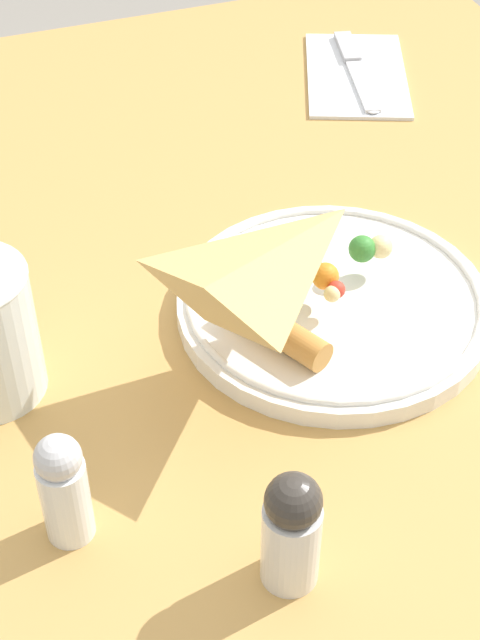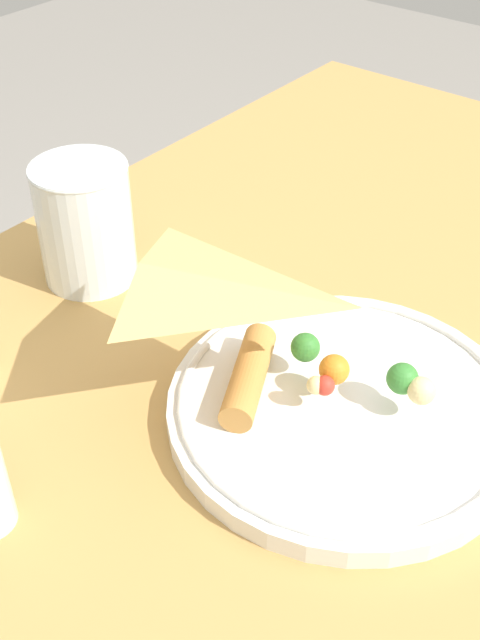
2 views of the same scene
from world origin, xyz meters
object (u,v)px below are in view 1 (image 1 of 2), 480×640
Objects in this scene: napkin_folded at (356,75)px; butter_knife at (355,67)px; pepper_shaker at (292,530)px; dining_table at (279,330)px; salt_shaker at (64,488)px; plate_pizza at (333,300)px.

napkin_folded is 0.01m from butter_knife.
pepper_shaker is at bearing -14.94° from butter_knife.
dining_table is 0.41m from salt_shaker.
dining_table is 0.41m from pepper_shaker.
salt_shaker reaches higher than dining_table.
plate_pizza reaches higher than butter_knife.
plate_pizza is at bearing -3.58° from dining_table.
pepper_shaker is (0.08, 0.12, 0.00)m from salt_shaker.
dining_table is 5.11× the size of butter_knife.
plate_pizza is (0.13, -0.01, 0.15)m from dining_table.
plate_pizza is at bearing 119.05° from salt_shaker.
napkin_folded is 2.36× the size of pepper_shaker.
plate_pizza is 0.40m from napkin_folded.
pepper_shaker is at bearing 56.81° from salt_shaker.
dining_table is 0.19m from plate_pizza.
dining_table is at bearing -38.32° from napkin_folded.
butter_knife is at bearing 142.36° from dining_table.
napkin_folded is at bearing 0.00° from butter_knife.
pepper_shaker is (0.57, -0.31, 0.04)m from napkin_folded.
butter_knife is (-0.23, 0.18, 0.14)m from dining_table.
plate_pizza is 0.25m from pepper_shaker.
pepper_shaker is (0.22, -0.13, 0.03)m from plate_pizza.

